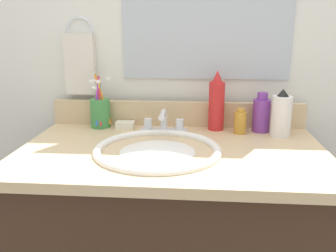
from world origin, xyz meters
TOP-DOWN VIEW (x-y plane):
  - countertop at (0.00, 0.00)m, footprint 0.92×0.55m
  - backsplash at (0.00, 0.27)m, footprint 0.92×0.02m
  - back_wall at (0.00, 0.33)m, footprint 2.02×0.04m
  - towel_ring at (-0.36, 0.31)m, footprint 0.10×0.01m
  - hand_towel at (-0.36, 0.29)m, footprint 0.11×0.04m
  - sink_basin at (-0.04, -0.03)m, footprint 0.38×0.38m
  - faucet at (-0.04, 0.16)m, footprint 0.16×0.10m
  - bottle_oil_amber at (0.22, 0.18)m, footprint 0.04×0.04m
  - bottle_cream_purple at (0.29, 0.21)m, footprint 0.06×0.06m
  - bottle_spray_red at (0.14, 0.22)m, footprint 0.05×0.05m
  - bottle_lotion_white at (0.35, 0.16)m, footprint 0.07×0.07m
  - cup_green at (-0.28, 0.22)m, footprint 0.08×0.08m
  - soap_bar at (-0.18, 0.21)m, footprint 0.06×0.04m

SIDE VIEW (x-z plane):
  - back_wall at x=0.00m, z-range 0.00..1.30m
  - sink_basin at x=-0.04m, z-range 0.65..0.76m
  - countertop at x=0.00m, z-range 0.70..0.73m
  - soap_bar at x=-0.18m, z-range 0.73..0.75m
  - faucet at x=-0.04m, z-range 0.72..0.80m
  - bottle_oil_amber at x=0.22m, z-range 0.73..0.81m
  - backsplash at x=0.00m, z-range 0.73..0.82m
  - cup_green at x=-0.28m, z-range 0.69..0.88m
  - bottle_cream_purple at x=0.29m, z-range 0.72..0.86m
  - bottle_lotion_white at x=0.35m, z-range 0.72..0.88m
  - bottle_spray_red at x=0.14m, z-range 0.72..0.93m
  - hand_towel at x=-0.36m, z-range 0.84..1.06m
  - towel_ring at x=-0.36m, z-range 1.02..1.12m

